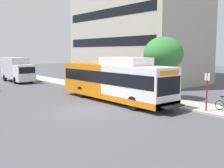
% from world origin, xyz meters
% --- Properties ---
extents(ground_plane, '(120.00, 120.00, 0.00)m').
position_xyz_m(ground_plane, '(0.00, 8.00, 0.00)').
color(ground_plane, '#4C4C51').
extents(sidewalk_curb, '(3.00, 56.00, 0.14)m').
position_xyz_m(sidewalk_curb, '(7.00, 6.00, 0.07)').
color(sidewalk_curb, '#A8A399').
rests_on(sidewalk_curb, ground).
extents(transit_bus, '(2.58, 12.25, 3.65)m').
position_xyz_m(transit_bus, '(3.91, 1.59, 1.70)').
color(transit_bus, white).
rests_on(transit_bus, ground).
extents(bus_stop_sign_pole, '(0.10, 0.36, 2.60)m').
position_xyz_m(bus_stop_sign_pole, '(6.00, -5.61, 1.65)').
color(bus_stop_sign_pole, red).
rests_on(bus_stop_sign_pole, sidewalk_curb).
extents(street_tree_near_stop, '(3.37, 3.37, 5.21)m').
position_xyz_m(street_tree_near_stop, '(7.76, -0.32, 3.90)').
color(street_tree_near_stop, '#4C3823').
rests_on(street_tree_near_stop, sidewalk_curb).
extents(box_truck_background, '(2.32, 7.01, 3.25)m').
position_xyz_m(box_truck_background, '(2.81, 20.94, 1.74)').
color(box_truck_background, silver).
rests_on(box_truck_background, ground).
extents(lattice_comm_tower, '(1.10, 1.10, 27.44)m').
position_xyz_m(lattice_comm_tower, '(18.42, 28.04, 9.09)').
color(lattice_comm_tower, '#B7B7BC').
rests_on(lattice_comm_tower, ground).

